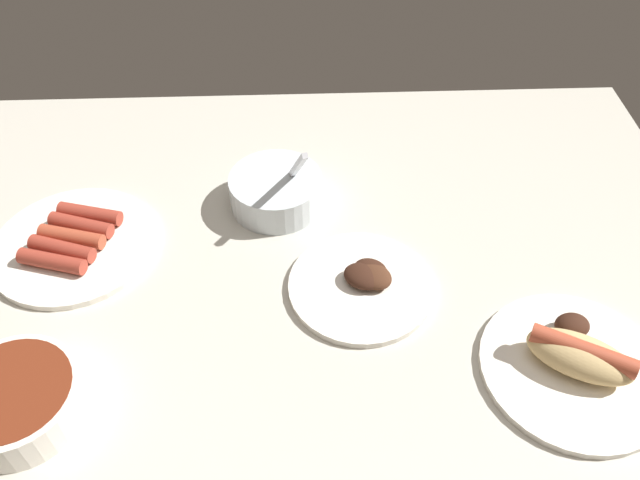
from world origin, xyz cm
name	(u,v)px	position (x,y,z in cm)	size (l,w,h in cm)	color
ground_plane	(308,278)	(0.00, 0.00, -1.50)	(120.00, 90.00, 3.00)	beige
plate_sausages	(74,242)	(-33.92, 5.98, 1.00)	(23.95, 23.95, 3.27)	white
plate_grilled_meat	(363,283)	(7.41, -3.38, 0.93)	(19.90, 19.90, 3.28)	white
bowl_chili	(16,400)	(-33.91, -20.68, 2.70)	(15.25, 15.25, 4.93)	white
bowl_coleslaw	(276,190)	(-4.52, 14.22, 2.91)	(14.28, 14.28, 14.88)	silver
plate_hotdog_assembled	(576,361)	(32.18, -17.50, 1.80)	(22.96, 22.96, 5.61)	white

